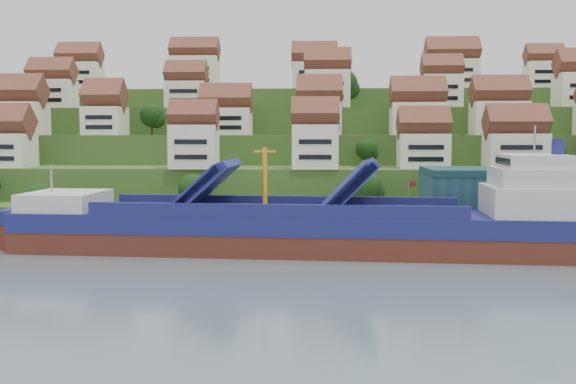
{
  "coord_description": "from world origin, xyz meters",
  "views": [
    {
      "loc": [
        3.08,
        -99.6,
        18.44
      ],
      "look_at": [
        -2.78,
        14.0,
        8.0
      ],
      "focal_mm": 40.0,
      "sensor_mm": 36.0,
      "label": 1
    }
  ],
  "objects": [
    {
      "name": "ground",
      "position": [
        0.0,
        0.0,
        0.0
      ],
      "size": [
        300.0,
        300.0,
        0.0
      ],
      "primitive_type": "plane",
      "color": "slate",
      "rests_on": "ground"
    },
    {
      "name": "quay",
      "position": [
        20.0,
        15.0,
        1.1
      ],
      "size": [
        180.0,
        14.0,
        2.2
      ],
      "primitive_type": "cube",
      "color": "gray",
      "rests_on": "ground"
    },
    {
      "name": "hillside",
      "position": [
        0.0,
        103.55,
        10.66
      ],
      "size": [
        260.0,
        128.0,
        31.0
      ],
      "color": "#2D4C1E",
      "rests_on": "ground"
    },
    {
      "name": "hillside_village",
      "position": [
        3.59,
        62.14,
        25.0
      ],
      "size": [
        153.76,
        65.0,
        29.7
      ],
      "color": "white",
      "rests_on": "ground"
    },
    {
      "name": "hillside_trees",
      "position": [
        -3.51,
        44.93,
        17.06
      ],
      "size": [
        142.01,
        62.58,
        32.2
      ],
      "color": "#183812",
      "rests_on": "ground"
    },
    {
      "name": "flagpole",
      "position": [
        18.11,
        10.0,
        6.88
      ],
      "size": [
        1.28,
        0.16,
        8.0
      ],
      "color": "gray",
      "rests_on": "quay"
    },
    {
      "name": "cargo_ship",
      "position": [
        1.29,
        -1.2,
        3.62
      ],
      "size": [
        87.82,
        18.24,
        19.46
      ],
      "rotation": [
        0.0,
        0.0,
        -0.05
      ],
      "color": "#542319",
      "rests_on": "ground"
    }
  ]
}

